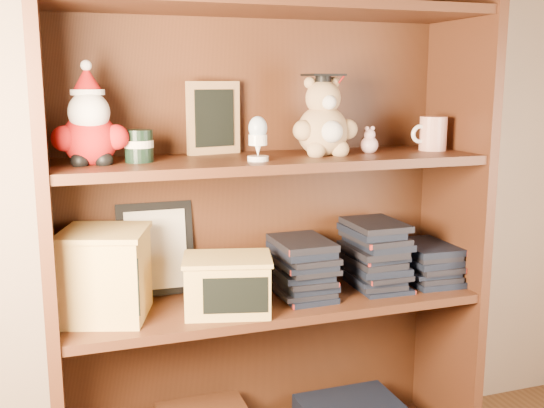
{
  "coord_description": "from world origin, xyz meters",
  "views": [
    {
      "loc": [
        -0.33,
        -0.31,
        1.15
      ],
      "look_at": [
        0.22,
        1.3,
        0.82
      ],
      "focal_mm": 42.0,
      "sensor_mm": 36.0,
      "label": 1
    }
  ],
  "objects_px": {
    "teacher_mug": "(432,134)",
    "treats_box": "(106,273)",
    "bookcase": "(265,215)",
    "grad_teddy_bear": "(324,124)"
  },
  "relations": [
    {
      "from": "teacher_mug",
      "to": "treats_box",
      "type": "distance_m",
      "value": 1.0
    },
    {
      "from": "bookcase",
      "to": "teacher_mug",
      "type": "relative_size",
      "value": 14.26
    },
    {
      "from": "bookcase",
      "to": "treats_box",
      "type": "bearing_deg",
      "value": -173.43
    },
    {
      "from": "grad_teddy_bear",
      "to": "teacher_mug",
      "type": "bearing_deg",
      "value": 1.12
    },
    {
      "from": "grad_teddy_bear",
      "to": "treats_box",
      "type": "xyz_separation_m",
      "value": [
        -0.6,
        0.01,
        -0.37
      ]
    },
    {
      "from": "bookcase",
      "to": "treats_box",
      "type": "xyz_separation_m",
      "value": [
        -0.45,
        -0.05,
        -0.11
      ]
    },
    {
      "from": "grad_teddy_bear",
      "to": "teacher_mug",
      "type": "height_order",
      "value": "grad_teddy_bear"
    },
    {
      "from": "teacher_mug",
      "to": "treats_box",
      "type": "xyz_separation_m",
      "value": [
        -0.95,
        -0.0,
        -0.33
      ]
    },
    {
      "from": "grad_teddy_bear",
      "to": "treats_box",
      "type": "relative_size",
      "value": 0.86
    },
    {
      "from": "bookcase",
      "to": "grad_teddy_bear",
      "type": "bearing_deg",
      "value": -21.0
    }
  ]
}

